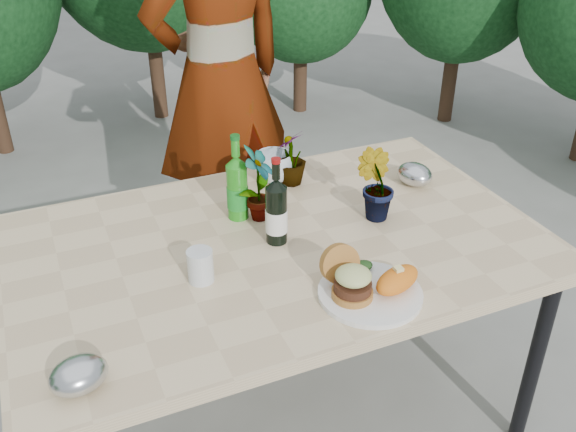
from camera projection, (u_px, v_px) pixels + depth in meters
name	position (u px, v px, depth m)	size (l,w,h in m)	color
ground	(279.00, 413.00, 2.33)	(80.00, 80.00, 0.00)	slate
patio_table	(278.00, 256.00, 1.97)	(1.60, 1.00, 0.75)	#D5BA8E
dinner_plate	(370.00, 294.00, 1.71)	(0.28, 0.28, 0.01)	white
burger_stack	(349.00, 278.00, 1.68)	(0.11, 0.16, 0.11)	#B7722D
sweet_potato	(397.00, 280.00, 1.70)	(0.15, 0.08, 0.06)	orange
grilled_veg	(359.00, 267.00, 1.78)	(0.08, 0.05, 0.03)	olive
wine_bottle	(276.00, 212.00, 1.89)	(0.07, 0.07, 0.28)	black
sparkling_water	(237.00, 188.00, 2.01)	(0.07, 0.07, 0.29)	#208B19
plastic_cup	(200.00, 266.00, 1.75)	(0.07, 0.07, 0.10)	silver
seedling_left	(258.00, 184.00, 1.99)	(0.13, 0.09, 0.25)	#2B551D
seedling_mid	(375.00, 185.00, 2.01)	(0.12, 0.10, 0.23)	#2B561D
seedling_right	(291.00, 158.00, 2.22)	(0.11, 0.11, 0.19)	#235A1F
blue_bowl	(274.00, 167.00, 2.25)	(0.14, 0.14, 0.11)	silver
foil_packet_left	(79.00, 375.00, 1.41)	(0.13, 0.11, 0.08)	#B2B5B9
foil_packet_right	(415.00, 174.00, 2.24)	(0.13, 0.11, 0.08)	#B5B7BC
person	(221.00, 79.00, 2.65)	(0.69, 0.45, 1.88)	#9A614D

